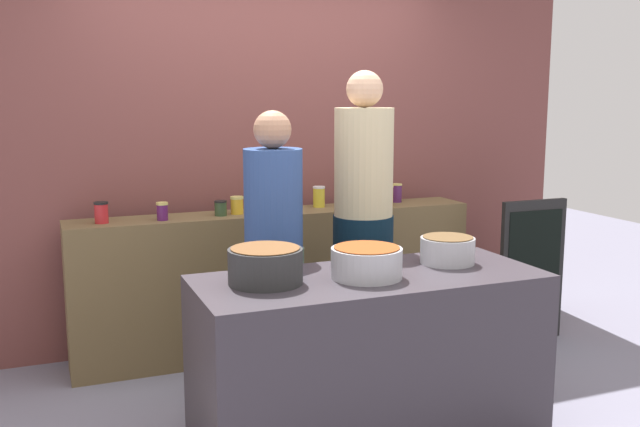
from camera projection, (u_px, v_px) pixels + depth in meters
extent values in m
plane|color=gray|center=(344.00, 415.00, 3.86)|extent=(12.00, 12.00, 0.00)
cube|color=brown|center=(261.00, 125.00, 4.94)|extent=(4.80, 0.12, 3.00)
cube|color=brown|center=(278.00, 281.00, 4.79)|extent=(2.70, 0.36, 0.95)
cube|color=#363037|center=(369.00, 359.00, 3.51)|extent=(1.70, 0.70, 0.85)
cylinder|color=red|center=(101.00, 214.00, 4.26)|extent=(0.08, 0.08, 0.12)
cylinder|color=black|center=(101.00, 203.00, 4.25)|extent=(0.08, 0.08, 0.01)
cylinder|color=#531B55|center=(162.00, 213.00, 4.36)|extent=(0.07, 0.07, 0.10)
cylinder|color=#D6C666|center=(162.00, 204.00, 4.35)|extent=(0.07, 0.07, 0.02)
cylinder|color=#304628|center=(221.00, 209.00, 4.53)|extent=(0.08, 0.08, 0.09)
cylinder|color=black|center=(221.00, 202.00, 4.52)|extent=(0.08, 0.08, 0.01)
cylinder|color=gold|center=(237.00, 206.00, 4.59)|extent=(0.08, 0.08, 0.10)
cylinder|color=#D6C666|center=(237.00, 198.00, 4.58)|extent=(0.09, 0.09, 0.02)
cylinder|color=olive|center=(266.00, 204.00, 4.73)|extent=(0.07, 0.07, 0.09)
cylinder|color=#D6C666|center=(266.00, 196.00, 4.73)|extent=(0.08, 0.08, 0.01)
cylinder|color=gold|center=(319.00, 198.00, 4.87)|extent=(0.08, 0.08, 0.13)
cylinder|color=silver|center=(319.00, 187.00, 4.86)|extent=(0.08, 0.08, 0.01)
cylinder|color=#3F1F4B|center=(367.00, 196.00, 5.00)|extent=(0.08, 0.08, 0.11)
cylinder|color=silver|center=(367.00, 188.00, 4.99)|extent=(0.08, 0.08, 0.01)
cylinder|color=gold|center=(388.00, 196.00, 4.94)|extent=(0.08, 0.08, 0.13)
cylinder|color=#D6C666|center=(388.00, 186.00, 4.93)|extent=(0.08, 0.08, 0.02)
cylinder|color=#4F2054|center=(397.00, 194.00, 5.09)|extent=(0.07, 0.07, 0.12)
cylinder|color=#D6C666|center=(397.00, 184.00, 5.08)|extent=(0.08, 0.08, 0.01)
cylinder|color=#2D2D2D|center=(265.00, 266.00, 3.29)|extent=(0.35, 0.35, 0.16)
cylinder|color=brown|center=(265.00, 248.00, 3.27)|extent=(0.32, 0.32, 0.00)
cylinder|color=#B7B7BC|center=(367.00, 263.00, 3.39)|extent=(0.34, 0.34, 0.14)
cylinder|color=brown|center=(367.00, 247.00, 3.38)|extent=(0.31, 0.31, 0.00)
cylinder|color=#B7B7BC|center=(447.00, 250.00, 3.68)|extent=(0.28, 0.28, 0.13)
cylinder|color=brown|center=(448.00, 237.00, 3.67)|extent=(0.26, 0.26, 0.00)
cylinder|color=#4A6250|center=(275.00, 326.00, 3.96)|extent=(0.33, 0.33, 0.88)
cylinder|color=#2F4B88|center=(273.00, 199.00, 3.84)|extent=(0.32, 0.32, 0.54)
sphere|color=tan|center=(272.00, 130.00, 3.78)|extent=(0.20, 0.20, 0.20)
cylinder|color=black|center=(362.00, 299.00, 4.24)|extent=(0.35, 0.35, 1.01)
cylinder|color=#CCBB8F|center=(364.00, 162.00, 4.10)|extent=(0.34, 0.34, 0.62)
sphere|color=#D8A884|center=(365.00, 89.00, 4.03)|extent=(0.21, 0.21, 0.21)
cube|color=black|center=(532.00, 271.00, 4.96)|extent=(0.51, 0.04, 1.00)
cube|color=black|center=(534.00, 265.00, 4.93)|extent=(0.44, 0.01, 0.76)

